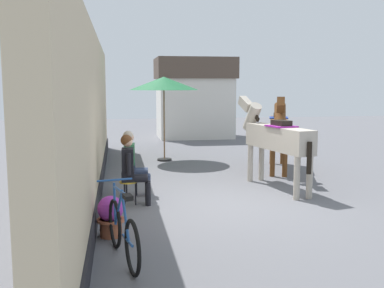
{
  "coord_description": "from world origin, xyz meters",
  "views": [
    {
      "loc": [
        -2.0,
        -8.5,
        2.34
      ],
      "look_at": [
        -0.4,
        1.2,
        1.05
      ],
      "focal_mm": 42.45,
      "sensor_mm": 36.0,
      "label": 1
    }
  ],
  "objects_px": {
    "seated_visitor_far": "(133,160)",
    "cafe_parasol": "(164,84)",
    "saddled_horse_far": "(279,128)",
    "leaning_bicycle": "(123,232)",
    "saddled_horse_near": "(275,138)",
    "seated_visitor_near": "(131,166)",
    "flower_planter_near": "(111,215)"
  },
  "relations": [
    {
      "from": "seated_visitor_far",
      "to": "cafe_parasol",
      "type": "relative_size",
      "value": 0.54
    },
    {
      "from": "saddled_horse_far",
      "to": "cafe_parasol",
      "type": "xyz_separation_m",
      "value": [
        -2.9,
        2.15,
        1.2
      ]
    },
    {
      "from": "saddled_horse_far",
      "to": "leaning_bicycle",
      "type": "distance_m",
      "value": 7.24
    },
    {
      "from": "saddled_horse_near",
      "to": "cafe_parasol",
      "type": "height_order",
      "value": "cafe_parasol"
    },
    {
      "from": "seated_visitor_near",
      "to": "flower_planter_near",
      "type": "xyz_separation_m",
      "value": [
        -0.38,
        -1.81,
        -0.44
      ]
    },
    {
      "from": "saddled_horse_far",
      "to": "leaning_bicycle",
      "type": "relative_size",
      "value": 1.66
    },
    {
      "from": "seated_visitor_far",
      "to": "cafe_parasol",
      "type": "height_order",
      "value": "cafe_parasol"
    },
    {
      "from": "saddled_horse_far",
      "to": "flower_planter_near",
      "type": "xyz_separation_m",
      "value": [
        -4.45,
        -4.79,
        -0.82
      ]
    },
    {
      "from": "leaning_bicycle",
      "to": "cafe_parasol",
      "type": "bearing_deg",
      "value": 80.18
    },
    {
      "from": "leaning_bicycle",
      "to": "saddled_horse_near",
      "type": "bearing_deg",
      "value": 47.58
    },
    {
      "from": "flower_planter_near",
      "to": "leaning_bicycle",
      "type": "relative_size",
      "value": 0.37
    },
    {
      "from": "saddled_horse_near",
      "to": "leaning_bicycle",
      "type": "height_order",
      "value": "saddled_horse_near"
    },
    {
      "from": "seated_visitor_near",
      "to": "flower_planter_near",
      "type": "distance_m",
      "value": 1.9
    },
    {
      "from": "seated_visitor_far",
      "to": "leaning_bicycle",
      "type": "relative_size",
      "value": 0.8
    },
    {
      "from": "flower_planter_near",
      "to": "saddled_horse_near",
      "type": "bearing_deg",
      "value": 37.36
    },
    {
      "from": "seated_visitor_near",
      "to": "leaning_bicycle",
      "type": "bearing_deg",
      "value": -94.14
    },
    {
      "from": "saddled_horse_near",
      "to": "flower_planter_near",
      "type": "bearing_deg",
      "value": -142.64
    },
    {
      "from": "seated_visitor_far",
      "to": "cafe_parasol",
      "type": "distance_m",
      "value": 4.82
    },
    {
      "from": "seated_visitor_far",
      "to": "saddled_horse_far",
      "type": "relative_size",
      "value": 0.48
    },
    {
      "from": "leaning_bicycle",
      "to": "seated_visitor_far",
      "type": "bearing_deg",
      "value": 85.87
    },
    {
      "from": "seated_visitor_far",
      "to": "flower_planter_near",
      "type": "height_order",
      "value": "seated_visitor_far"
    },
    {
      "from": "saddled_horse_far",
      "to": "saddled_horse_near",
      "type": "bearing_deg",
      "value": -112.07
    },
    {
      "from": "seated_visitor_near",
      "to": "flower_planter_near",
      "type": "height_order",
      "value": "seated_visitor_near"
    },
    {
      "from": "seated_visitor_far",
      "to": "flower_planter_near",
      "type": "xyz_separation_m",
      "value": [
        -0.43,
        -2.53,
        -0.44
      ]
    },
    {
      "from": "seated_visitor_near",
      "to": "seated_visitor_far",
      "type": "bearing_deg",
      "value": 85.9
    },
    {
      "from": "saddled_horse_near",
      "to": "saddled_horse_far",
      "type": "xyz_separation_m",
      "value": [
        0.82,
        2.02,
        0.0
      ]
    },
    {
      "from": "saddled_horse_far",
      "to": "cafe_parasol",
      "type": "height_order",
      "value": "cafe_parasol"
    },
    {
      "from": "seated_visitor_near",
      "to": "saddled_horse_far",
      "type": "xyz_separation_m",
      "value": [
        4.07,
        2.98,
        0.38
      ]
    },
    {
      "from": "saddled_horse_near",
      "to": "seated_visitor_far",
      "type": "bearing_deg",
      "value": -175.63
    },
    {
      "from": "saddled_horse_near",
      "to": "cafe_parasol",
      "type": "distance_m",
      "value": 4.81
    },
    {
      "from": "seated_visitor_far",
      "to": "saddled_horse_near",
      "type": "bearing_deg",
      "value": 4.37
    },
    {
      "from": "seated_visitor_near",
      "to": "saddled_horse_near",
      "type": "bearing_deg",
      "value": 16.49
    }
  ]
}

